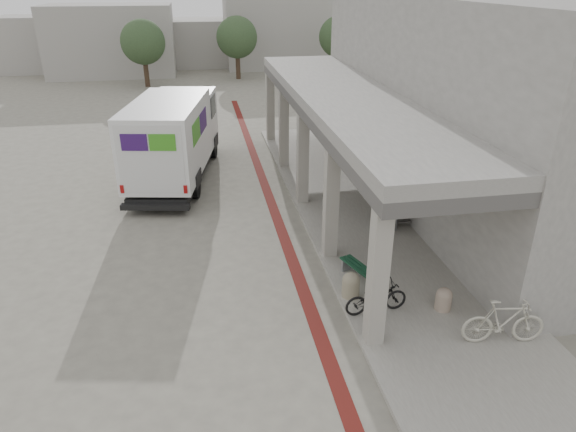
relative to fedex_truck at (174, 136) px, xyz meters
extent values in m
plane|color=#6A665B|center=(2.41, -8.00, -1.78)|extent=(120.00, 120.00, 0.00)
cube|color=#541410|center=(3.41, -6.00, -1.78)|extent=(0.35, 40.00, 0.01)
cube|color=gray|center=(6.41, -8.00, -1.72)|extent=(4.40, 28.00, 0.12)
cube|color=gray|center=(9.76, -3.50, 1.72)|extent=(4.30, 17.00, 7.00)
cube|color=#524F4C|center=(6.01, -3.50, 1.72)|extent=(3.40, 16.90, 0.35)
cube|color=gray|center=(6.01, -3.50, 2.07)|extent=(3.40, 16.90, 0.35)
cube|color=#999691|center=(-5.59, 26.00, 0.97)|extent=(10.00, 6.00, 5.50)
cube|color=#999691|center=(1.41, 30.00, 0.22)|extent=(8.00, 6.00, 4.00)
cube|color=#999691|center=(8.41, 28.00, 1.47)|extent=(9.00, 6.00, 6.50)
cube|color=#999691|center=(-11.59, 29.00, 0.47)|extent=(7.00, 5.00, 4.50)
cylinder|color=#38281C|center=(-2.59, 20.00, -0.58)|extent=(0.36, 0.36, 2.40)
sphere|color=#2A3B22|center=(-2.59, 20.00, 1.42)|extent=(3.20, 3.20, 3.20)
cylinder|color=#38281C|center=(4.41, 22.00, -0.58)|extent=(0.36, 0.36, 2.40)
sphere|color=#2A3B22|center=(4.41, 22.00, 1.42)|extent=(3.20, 3.20, 3.20)
cylinder|color=#38281C|center=(12.41, 21.00, -0.58)|extent=(0.36, 0.36, 2.40)
sphere|color=#2A3B22|center=(12.41, 21.00, 1.42)|extent=(3.20, 3.20, 3.20)
cube|color=black|center=(-0.01, -0.04, -1.37)|extent=(3.44, 7.48, 0.31)
cube|color=silver|center=(-0.18, -0.95, 0.23)|extent=(3.41, 5.72, 2.68)
cube|color=silver|center=(0.47, 2.55, 0.07)|extent=(2.79, 2.38, 2.37)
cube|color=silver|center=(0.67, 3.61, -0.80)|extent=(2.34, 1.02, 0.82)
cube|color=black|center=(0.63, 3.36, 0.64)|extent=(2.32, 0.91, 1.08)
cube|color=black|center=(-0.68, -3.68, -1.42)|extent=(2.38, 0.69, 0.19)
cube|color=#321256|center=(-1.26, -0.01, 0.69)|extent=(0.28, 1.42, 0.77)
cube|color=#3B9220|center=(-1.55, -1.53, 0.69)|extent=(0.28, 1.42, 0.77)
cube|color=#321256|center=(-1.13, -3.53, 0.84)|extent=(0.87, 0.19, 0.57)
cube|color=#3B9220|center=(-0.21, -3.69, 0.84)|extent=(0.87, 0.19, 0.57)
cylinder|color=black|center=(-0.58, 2.79, -1.32)|extent=(0.45, 0.96, 0.93)
cylinder|color=black|center=(1.55, 2.40, -1.32)|extent=(0.45, 0.96, 0.93)
cylinder|color=black|center=(-1.45, -1.86, -1.32)|extent=(0.45, 0.96, 0.93)
cylinder|color=black|center=(0.68, -2.26, -1.32)|extent=(0.45, 0.96, 0.93)
cube|color=gray|center=(5.24, -9.78, -1.49)|extent=(0.35, 0.19, 0.35)
cube|color=gray|center=(4.78, -8.48, -1.49)|extent=(0.35, 0.19, 0.35)
cube|color=#133B25|center=(4.89, -9.17, -1.29)|extent=(0.65, 1.60, 0.04)
cube|color=#133B25|center=(5.01, -9.13, -1.29)|extent=(0.65, 1.60, 0.04)
cube|color=#133B25|center=(5.13, -9.08, -1.29)|extent=(0.65, 1.60, 0.04)
cylinder|color=gray|center=(4.51, -9.72, -1.44)|extent=(0.45, 0.45, 0.45)
sphere|color=gray|center=(4.51, -9.72, -1.21)|extent=(0.45, 0.45, 0.45)
cylinder|color=gray|center=(6.58, -10.66, -1.47)|extent=(0.40, 0.40, 0.40)
sphere|color=gray|center=(6.58, -10.66, -1.27)|extent=(0.40, 0.40, 0.40)
cube|color=slate|center=(6.71, -6.13, -1.11)|extent=(0.62, 0.75, 1.10)
imported|color=black|center=(4.91, -10.50, -1.25)|extent=(1.62, 0.69, 0.83)
imported|color=#BDB9A6|center=(7.29, -12.07, -1.11)|extent=(1.90, 0.79, 1.11)
camera|label=1|loc=(1.02, -20.31, 5.77)|focal=32.00mm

